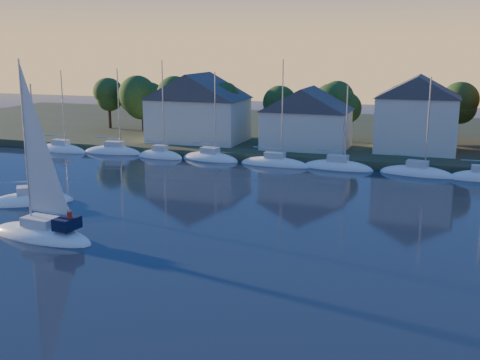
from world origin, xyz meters
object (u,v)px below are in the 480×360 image
at_px(clubhouse_centre, 307,117).
at_px(drifting_sailboat_left, 30,202).
at_px(clubhouse_west, 198,106).
at_px(clubhouse_east, 417,113).
at_px(hero_sailboat, 43,230).

relative_size(clubhouse_centre, drifting_sailboat_left, 0.95).
relative_size(clubhouse_west, clubhouse_centre, 1.18).
bearing_deg(clubhouse_west, clubhouse_east, 1.91).
distance_m(clubhouse_west, clubhouse_east, 30.02).
bearing_deg(drifting_sailboat_left, clubhouse_centre, 23.55).
bearing_deg(drifting_sailboat_left, clubhouse_east, 10.21).
height_order(clubhouse_centre, clubhouse_east, clubhouse_east).
relative_size(hero_sailboat, drifting_sailboat_left, 1.20).
xyz_separation_m(clubhouse_centre, clubhouse_east, (14.00, 2.00, 0.87)).
bearing_deg(clubhouse_west, hero_sailboat, -83.99).
height_order(clubhouse_east, drifting_sailboat_left, drifting_sailboat_left).
relative_size(clubhouse_east, drifting_sailboat_left, 0.86).
bearing_deg(clubhouse_centre, hero_sailboat, -105.60).
distance_m(clubhouse_west, hero_sailboat, 42.90).
bearing_deg(clubhouse_west, drifting_sailboat_left, -95.20).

